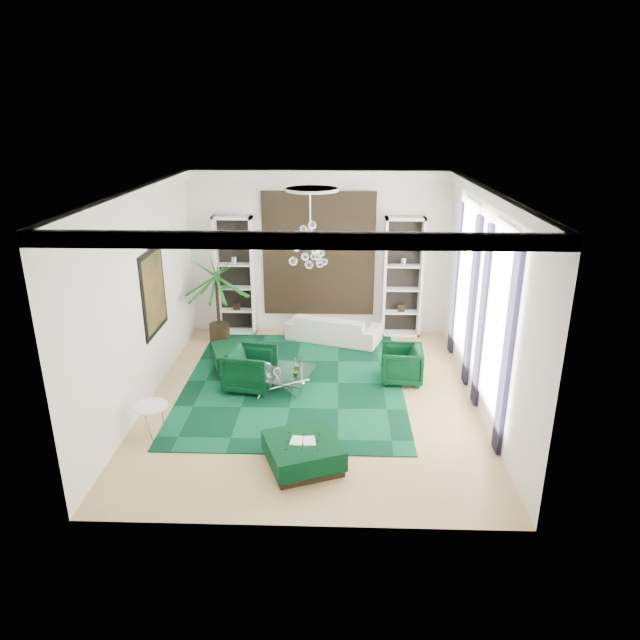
{
  "coord_description": "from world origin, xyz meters",
  "views": [
    {
      "loc": [
        0.46,
        -9.45,
        4.99
      ],
      "look_at": [
        0.13,
        0.5,
        1.36
      ],
      "focal_mm": 32.0,
      "sensor_mm": 36.0,
      "label": 1
    }
  ],
  "objects_px": {
    "ottoman_side": "(237,357)",
    "side_table": "(152,421)",
    "armchair_left": "(250,369)",
    "sofa": "(334,328)",
    "armchair_right": "(402,364)",
    "palm": "(217,289)",
    "ottoman_front": "(303,453)",
    "coffee_table": "(283,381)"
  },
  "relations": [
    {
      "from": "sofa",
      "to": "armchair_left",
      "type": "bearing_deg",
      "value": 76.92
    },
    {
      "from": "ottoman_side",
      "to": "palm",
      "type": "height_order",
      "value": "palm"
    },
    {
      "from": "armchair_right",
      "to": "ottoman_front",
      "type": "height_order",
      "value": "armchair_right"
    },
    {
      "from": "armchair_left",
      "to": "side_table",
      "type": "xyz_separation_m",
      "value": [
        -1.36,
        -1.75,
        -0.14
      ]
    },
    {
      "from": "sofa",
      "to": "ottoman_front",
      "type": "relative_size",
      "value": 2.05
    },
    {
      "from": "ottoman_front",
      "to": "side_table",
      "type": "bearing_deg",
      "value": 163.1
    },
    {
      "from": "armchair_left",
      "to": "palm",
      "type": "distance_m",
      "value": 2.74
    },
    {
      "from": "palm",
      "to": "coffee_table",
      "type": "bearing_deg",
      "value": -54.63
    },
    {
      "from": "armchair_left",
      "to": "ottoman_side",
      "type": "bearing_deg",
      "value": 33.25
    },
    {
      "from": "armchair_right",
      "to": "palm",
      "type": "distance_m",
      "value": 4.53
    },
    {
      "from": "armchair_right",
      "to": "ottoman_side",
      "type": "distance_m",
      "value": 3.4
    },
    {
      "from": "coffee_table",
      "to": "palm",
      "type": "height_order",
      "value": "palm"
    },
    {
      "from": "armchair_right",
      "to": "side_table",
      "type": "height_order",
      "value": "armchair_right"
    },
    {
      "from": "coffee_table",
      "to": "side_table",
      "type": "bearing_deg",
      "value": -139.17
    },
    {
      "from": "sofa",
      "to": "armchair_left",
      "type": "height_order",
      "value": "armchair_left"
    },
    {
      "from": "sofa",
      "to": "armchair_right",
      "type": "height_order",
      "value": "armchair_right"
    },
    {
      "from": "armchair_right",
      "to": "coffee_table",
      "type": "relative_size",
      "value": 0.75
    },
    {
      "from": "armchair_left",
      "to": "armchair_right",
      "type": "relative_size",
      "value": 1.12
    },
    {
      "from": "sofa",
      "to": "side_table",
      "type": "distance_m",
      "value": 5.16
    },
    {
      "from": "armchair_left",
      "to": "palm",
      "type": "bearing_deg",
      "value": 34.32
    },
    {
      "from": "coffee_table",
      "to": "ottoman_front",
      "type": "xyz_separation_m",
      "value": [
        0.53,
        -2.48,
        0.03
      ]
    },
    {
      "from": "ottoman_side",
      "to": "side_table",
      "type": "xyz_separation_m",
      "value": [
        -0.93,
        -2.75,
        0.05
      ]
    },
    {
      "from": "coffee_table",
      "to": "ottoman_front",
      "type": "distance_m",
      "value": 2.54
    },
    {
      "from": "sofa",
      "to": "ottoman_side",
      "type": "relative_size",
      "value": 2.2
    },
    {
      "from": "sofa",
      "to": "armchair_right",
      "type": "bearing_deg",
      "value": 141.6
    },
    {
      "from": "side_table",
      "to": "ottoman_side",
      "type": "bearing_deg",
      "value": 71.38
    },
    {
      "from": "armchair_left",
      "to": "ottoman_front",
      "type": "xyz_separation_m",
      "value": [
        1.16,
        -2.51,
        -0.2
      ]
    },
    {
      "from": "ottoman_front",
      "to": "side_table",
      "type": "distance_m",
      "value": 2.63
    },
    {
      "from": "sofa",
      "to": "side_table",
      "type": "bearing_deg",
      "value": 74.43
    },
    {
      "from": "palm",
      "to": "side_table",
      "type": "bearing_deg",
      "value": -93.93
    },
    {
      "from": "ottoman_side",
      "to": "side_table",
      "type": "relative_size",
      "value": 1.74
    },
    {
      "from": "armchair_right",
      "to": "ottoman_side",
      "type": "bearing_deg",
      "value": -96.91
    },
    {
      "from": "armchair_left",
      "to": "ottoman_side",
      "type": "distance_m",
      "value": 1.1
    },
    {
      "from": "sofa",
      "to": "side_table",
      "type": "height_order",
      "value": "sofa"
    },
    {
      "from": "coffee_table",
      "to": "ottoman_side",
      "type": "relative_size",
      "value": 1.09
    },
    {
      "from": "armchair_right",
      "to": "side_table",
      "type": "xyz_separation_m",
      "value": [
        -4.26,
        -2.15,
        -0.09
      ]
    },
    {
      "from": "ottoman_front",
      "to": "sofa",
      "type": "bearing_deg",
      "value": 85.37
    },
    {
      "from": "ottoman_side",
      "to": "side_table",
      "type": "bearing_deg",
      "value": -108.62
    },
    {
      "from": "side_table",
      "to": "armchair_left",
      "type": "bearing_deg",
      "value": 52.2
    },
    {
      "from": "sofa",
      "to": "ottoman_front",
      "type": "xyz_separation_m",
      "value": [
        -0.41,
        -5.01,
        -0.1
      ]
    },
    {
      "from": "armchair_right",
      "to": "palm",
      "type": "xyz_separation_m",
      "value": [
        -3.98,
        1.96,
        0.91
      ]
    },
    {
      "from": "ottoman_front",
      "to": "armchair_left",
      "type": "bearing_deg",
      "value": 114.69
    }
  ]
}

